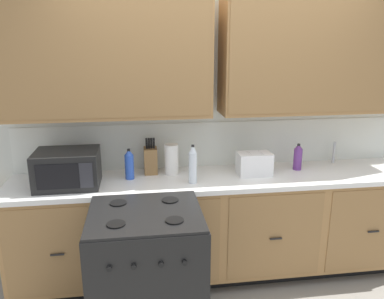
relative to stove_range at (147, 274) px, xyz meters
The scene contains 12 objects.
ground_plane 0.84m from the stove_range, 28.22° to the left, with size 8.49×8.49×0.00m, color gray.
wall_unit 1.58m from the stove_range, 53.17° to the left, with size 4.59×0.40×2.46m.
counter_run 0.88m from the stove_range, 45.47° to the left, with size 3.42×0.64×0.93m.
stove_range is the anchor object (origin of this frame).
microwave 1.02m from the stove_range, 134.72° to the left, with size 0.48×0.37×0.28m.
toaster 1.26m from the stove_range, 34.11° to the left, with size 0.28×0.18×0.19m.
knife_block 0.98m from the stove_range, 84.98° to the left, with size 0.11×0.14×0.31m.
sink_faucet 2.02m from the stove_range, 25.61° to the left, with size 0.02×0.02×0.20m, color #B2B5BA.
paper_towel_roll 0.98m from the stove_range, 71.78° to the left, with size 0.12×0.12×0.26m, color white.
bottle_violet 1.62m from the stove_range, 27.61° to the left, with size 0.07×0.07×0.23m.
bottle_blue 0.90m from the stove_range, 99.02° to the left, with size 0.07×0.07×0.25m.
bottle_clear 0.89m from the stove_range, 52.52° to the left, with size 0.07×0.07×0.31m.
Camera 1 is at (-0.63, -2.67, 2.03)m, focal length 35.94 mm.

